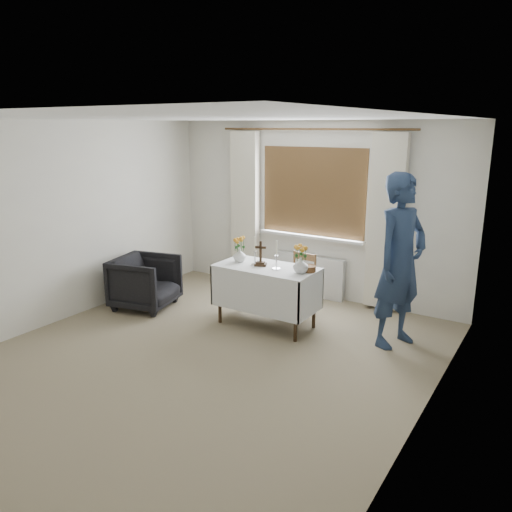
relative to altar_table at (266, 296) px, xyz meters
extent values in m
plane|color=gray|center=(-0.07, -1.11, -0.38)|extent=(5.00, 5.00, 0.00)
cube|color=silver|center=(0.00, 0.00, 0.00)|extent=(1.24, 0.64, 0.76)
imported|color=black|center=(-1.73, -0.33, -0.02)|extent=(0.94, 0.93, 0.71)
imported|color=navy|center=(1.52, 0.34, 0.59)|extent=(0.69, 0.83, 1.95)
cube|color=silver|center=(-0.07, 1.31, -0.08)|extent=(1.10, 0.10, 0.60)
imported|color=silver|center=(-0.40, 0.01, 0.47)|extent=(0.20, 0.20, 0.17)
imported|color=silver|center=(0.48, -0.02, 0.47)|extent=(0.19, 0.19, 0.19)
cylinder|color=brown|center=(0.52, 0.09, 0.42)|extent=(0.20, 0.20, 0.07)
camera|label=1|loc=(3.03, -5.00, 2.04)|focal=35.00mm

